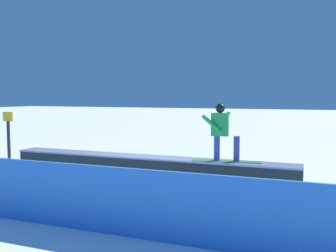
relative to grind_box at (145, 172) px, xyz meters
The scene contains 5 objects.
ground_plane 0.35m from the grind_box, ahead, with size 120.00×120.00×0.00m, color white.
grind_box is the anchor object (origin of this frame).
snowboarder 2.28m from the grind_box, behind, with size 1.63×0.60×1.35m.
safety_fence 3.29m from the grind_box, 90.00° to the left, with size 12.50×0.06×1.13m, color blue.
trail_marker 5.12m from the grind_box, ahead, with size 0.40×0.10×1.80m.
Camera 1 is at (-4.29, 8.48, 2.28)m, focal length 40.32 mm.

